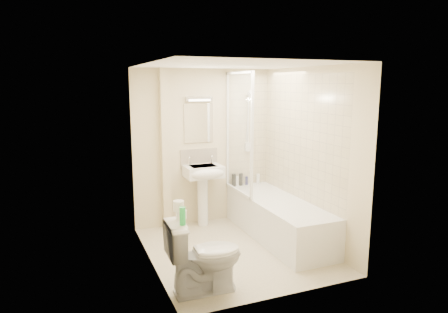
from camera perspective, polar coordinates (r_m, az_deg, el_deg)
name	(u,v)px	position (r m, az deg, el deg)	size (l,w,h in m)	color
floor	(235,250)	(5.43, 1.58, -13.22)	(2.50, 2.50, 0.00)	beige
wall_back	(203,147)	(6.22, -2.96, 1.34)	(2.20, 0.02, 2.40)	beige
wall_left	(149,168)	(4.75, -10.61, -1.64)	(0.02, 2.50, 2.40)	beige
wall_right	(309,156)	(5.60, 12.02, 0.12)	(0.02, 2.50, 2.40)	beige
ceiling	(236,65)	(4.99, 1.72, 12.96)	(2.20, 2.50, 0.02)	white
tile_back	(247,131)	(6.46, 3.37, 3.69)	(0.70, 0.01, 1.75)	beige
tile_right	(301,138)	(5.72, 10.89, 2.66)	(0.01, 2.10, 1.75)	beige
pipe_boxing	(165,150)	(5.99, -8.38, 0.90)	(0.12, 0.12, 2.40)	beige
splashback	(199,158)	(6.22, -3.59, -0.26)	(0.60, 0.01, 0.30)	beige
mirror	(199,123)	(6.14, -3.64, 4.79)	(0.46, 0.01, 0.60)	white
strip_light	(199,99)	(6.09, -3.61, 8.24)	(0.42, 0.07, 0.07)	silver
bathtub	(278,218)	(5.81, 7.67, -8.66)	(0.70, 2.10, 0.55)	white
shower_screen	(239,133)	(5.92, 2.12, 3.33)	(0.04, 0.92, 1.80)	white
shower_fixture	(249,124)	(6.41, 3.54, 4.72)	(0.10, 0.16, 0.99)	white
pedestal_sink	(204,178)	(6.06, -2.88, -3.14)	(0.56, 0.50, 1.08)	white
bottle_black_a	(234,180)	(6.42, 1.43, -3.37)	(0.07, 0.07, 0.20)	black
bottle_white_a	(237,181)	(6.44, 1.86, -3.52)	(0.05, 0.05, 0.16)	white
bottle_black_b	(241,179)	(6.47, 2.42, -3.28)	(0.06, 0.06, 0.20)	black
bottle_blue	(247,181)	(6.52, 3.24, -3.47)	(0.05, 0.05, 0.14)	#131454
bottle_white_b	(258,179)	(6.60, 4.89, -3.19)	(0.06, 0.06, 0.16)	white
toilet	(205,256)	(4.31, -2.80, -13.95)	(0.80, 0.47, 0.80)	white
toilet_roll_lower	(181,214)	(4.17, -6.10, -8.23)	(0.11, 0.11, 0.09)	white
toilet_roll_upper	(179,206)	(4.13, -6.50, -7.03)	(0.11, 0.11, 0.11)	white
green_bottle	(183,216)	(3.98, -5.94, -8.47)	(0.06, 0.06, 0.18)	green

